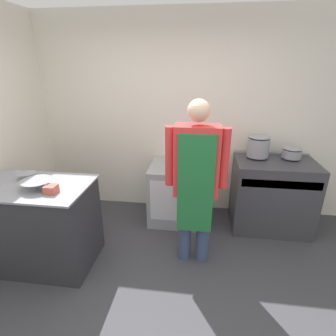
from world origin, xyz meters
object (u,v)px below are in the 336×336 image
(plastic_tub, at_px, (51,189))
(stock_pot, at_px, (258,146))
(fridge_unit, at_px, (176,193))
(sauce_pot, at_px, (292,152))
(stove, at_px, (271,195))
(mixing_bowl, at_px, (37,184))
(person_cook, at_px, (196,177))

(plastic_tub, height_order, stock_pot, stock_pot)
(stock_pot, bearing_deg, fridge_unit, -174.84)
(fridge_unit, xyz_separation_m, plastic_tub, (-1.05, -1.19, 0.56))
(sauce_pot, bearing_deg, stock_pot, 180.00)
(stock_pot, bearing_deg, stove, -27.90)
(mixing_bowl, bearing_deg, stove, 23.96)
(stove, xyz_separation_m, sauce_pot, (0.19, 0.12, 0.55))
(stock_pot, bearing_deg, plastic_tub, -148.23)
(fridge_unit, distance_m, mixing_bowl, 1.76)
(stove, distance_m, mixing_bowl, 2.75)
(person_cook, distance_m, stock_pot, 1.18)
(plastic_tub, bearing_deg, sauce_pot, 27.30)
(fridge_unit, bearing_deg, plastic_tub, -131.36)
(fridge_unit, bearing_deg, stock_pot, 5.16)
(stove, height_order, fridge_unit, stove)
(stove, xyz_separation_m, plastic_tub, (-2.29, -1.17, 0.49))
(plastic_tub, bearing_deg, mixing_bowl, 159.38)
(person_cook, xyz_separation_m, sauce_pot, (1.17, 0.90, 0.02))
(plastic_tub, bearing_deg, stove, 26.99)
(stove, bearing_deg, stock_pot, 152.10)
(fridge_unit, height_order, person_cook, person_cook)
(plastic_tub, xyz_separation_m, stock_pot, (2.07, 1.28, 0.12))
(fridge_unit, xyz_separation_m, person_cook, (0.27, -0.81, 0.60))
(stove, bearing_deg, person_cook, -141.06)
(mixing_bowl, bearing_deg, plastic_tub, -20.62)
(stove, xyz_separation_m, stock_pot, (-0.22, 0.12, 0.62))
(person_cook, height_order, sauce_pot, person_cook)
(person_cook, relative_size, mixing_bowl, 5.93)
(person_cook, bearing_deg, sauce_pot, 37.69)
(stove, xyz_separation_m, mixing_bowl, (-2.47, -1.10, 0.50))
(person_cook, height_order, plastic_tub, person_cook)
(stove, bearing_deg, plastic_tub, -153.01)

